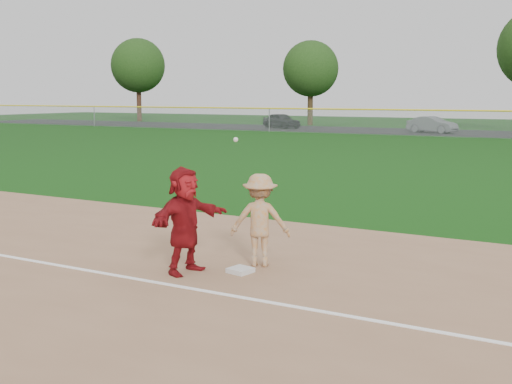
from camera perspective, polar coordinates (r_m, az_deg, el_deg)
The scene contains 9 objects.
ground at distance 11.24m, azimuth -3.74°, elevation -7.58°, with size 160.00×160.00×0.00m, color #0F3D0B.
foul_line at distance 10.60m, azimuth -6.10°, elevation -8.48°, with size 60.00×0.10×0.01m, color white.
first_base at distance 11.43m, azimuth -1.40°, elevation -6.97°, with size 0.38×0.38×0.08m, color silver.
base_runner at distance 11.30m, azimuth -6.35°, elevation -2.49°, with size 1.75×0.56×1.89m, color maroon.
car_left at distance 61.56m, azimuth 2.28°, elevation 6.37°, with size 1.68×4.19×1.43m, color black.
car_mid at distance 55.72m, azimuth 15.39°, elevation 5.80°, with size 1.44×4.12×1.36m, color slate.
first_base_play at distance 11.71m, azimuth 0.36°, elevation -2.51°, with size 1.26×1.04×2.39m.
tree_0 at distance 78.91m, azimuth -10.44°, elevation 10.99°, with size 6.40×6.40×9.81m.
tree_1 at distance 68.09m, azimuth 4.88°, elevation 10.86°, with size 5.80×5.80×8.75m.
Camera 1 is at (5.85, -9.07, 3.13)m, focal length 45.00 mm.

